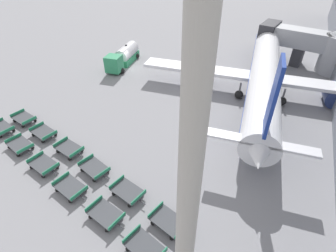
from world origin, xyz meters
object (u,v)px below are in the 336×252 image
baggage_dolly_row_near_col_b (20,145)px  baggage_dolly_row_near_col_f (145,247)px  airplane (265,71)px  baggage_dolly_row_mid_a_col_b (44,133)px  baggage_dolly_row_mid_a_col_f (168,221)px  baggage_dolly_row_near_col_e (106,214)px  baggage_dolly_row_mid_a_col_c (69,149)px  baggage_dolly_row_near_col_c (44,165)px  baggage_dolly_row_mid_a_col_e (128,191)px  apron_light_mast (195,111)px  baggage_dolly_row_mid_a_col_d (94,168)px  fuel_tanker_primary (124,57)px  baggage_dolly_row_mid_a_col_a (24,118)px  baggage_dolly_row_near_col_d (70,188)px  baggage_dolly_row_near_col_a (2,128)px

baggage_dolly_row_near_col_b → baggage_dolly_row_near_col_f: (17.05, -3.93, 0.00)m
airplane → baggage_dolly_row_mid_a_col_b: 28.74m
airplane → baggage_dolly_row_mid_a_col_f: airplane is taller
baggage_dolly_row_mid_a_col_b → baggage_dolly_row_near_col_e: bearing=-24.1°
baggage_dolly_row_mid_a_col_b → baggage_dolly_row_mid_a_col_f: (17.09, -3.97, 0.00)m
baggage_dolly_row_near_col_e → baggage_dolly_row_mid_a_col_c: (-7.97, 4.69, 0.00)m
baggage_dolly_row_near_col_c → baggage_dolly_row_mid_a_col_e: size_ratio=1.00×
baggage_dolly_row_mid_a_col_c → apron_light_mast: (16.66, -10.62, 15.73)m
airplane → baggage_dolly_row_mid_a_col_d: 25.42m
baggage_dolly_row_near_col_c → fuel_tanker_primary: bearing=105.3°
fuel_tanker_primary → baggage_dolly_row_near_col_b: 23.08m
apron_light_mast → baggage_dolly_row_mid_a_col_e: bearing=134.2°
baggage_dolly_row_near_col_b → baggage_dolly_row_mid_a_col_a: bearing=135.1°
baggage_dolly_row_near_col_b → baggage_dolly_row_near_col_e: 13.28m
baggage_dolly_row_near_col_d → apron_light_mast: 21.53m
baggage_dolly_row_near_col_b → baggage_dolly_row_mid_a_col_d: same height
baggage_dolly_row_near_col_a → baggage_dolly_row_near_col_d: size_ratio=1.00×
baggage_dolly_row_near_col_b → baggage_dolly_row_near_col_f: bearing=-13.0°
baggage_dolly_row_near_col_b → apron_light_mast: size_ratio=0.13×
baggage_dolly_row_near_col_e → baggage_dolly_row_mid_a_col_c: 9.25m
baggage_dolly_row_near_col_d → baggage_dolly_row_mid_a_col_b: same height
baggage_dolly_row_near_col_a → baggage_dolly_row_near_col_c: 8.95m
baggage_dolly_row_mid_a_col_d → apron_light_mast: bearing=-37.1°
baggage_dolly_row_near_col_d → baggage_dolly_row_mid_a_col_a: size_ratio=1.00×
baggage_dolly_row_near_col_e → baggage_dolly_row_mid_a_col_b: bearing=155.9°
baggage_dolly_row_near_col_b → baggage_dolly_row_near_col_a: bearing=164.8°
baggage_dolly_row_mid_a_col_b → baggage_dolly_row_mid_a_col_e: (12.73, -2.89, 0.00)m
airplane → baggage_dolly_row_mid_a_col_f: (-2.69, -24.65, -2.61)m
baggage_dolly_row_near_col_b → baggage_dolly_row_mid_a_col_e: (13.31, -0.28, 0.00)m
baggage_dolly_row_mid_a_col_d → apron_light_mast: apron_light_mast is taller
baggage_dolly_row_near_col_a → baggage_dolly_row_mid_a_col_d: bearing=-2.1°
baggage_dolly_row_mid_a_col_b → baggage_dolly_row_mid_a_col_d: bearing=-12.9°
baggage_dolly_row_near_col_b → baggage_dolly_row_near_col_d: same height
fuel_tanker_primary → baggage_dolly_row_mid_a_col_c: fuel_tanker_primary is taller
baggage_dolly_row_mid_a_col_e → fuel_tanker_primary: bearing=123.6°
airplane → baggage_dolly_row_mid_a_col_d: (-11.34, -22.60, -2.61)m
baggage_dolly_row_near_col_d → baggage_dolly_row_mid_a_col_e: (4.70, 1.78, 0.00)m
baggage_dolly_row_near_col_a → baggage_dolly_row_mid_a_col_b: bearing=16.5°
baggage_dolly_row_near_col_a → baggage_dolly_row_mid_a_col_a: size_ratio=1.00×
baggage_dolly_row_near_col_b → baggage_dolly_row_near_col_e: size_ratio=1.00×
baggage_dolly_row_near_col_b → baggage_dolly_row_mid_a_col_f: bearing=-4.4°
baggage_dolly_row_mid_a_col_f → baggage_dolly_row_mid_a_col_c: bearing=166.2°
airplane → fuel_tanker_primary: size_ratio=4.29×
baggage_dolly_row_mid_a_col_a → apron_light_mast: 32.25m
apron_light_mast → baggage_dolly_row_near_col_f: bearing=133.0°
baggage_dolly_row_near_col_a → baggage_dolly_row_mid_a_col_a: 2.52m
baggage_dolly_row_near_col_a → baggage_dolly_row_near_col_e: same height
baggage_dolly_row_mid_a_col_a → baggage_dolly_row_mid_a_col_e: size_ratio=1.00×
fuel_tanker_primary → baggage_dolly_row_near_col_e: size_ratio=2.58×
baggage_dolly_row_mid_a_col_a → baggage_dolly_row_near_col_d: bearing=-24.8°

